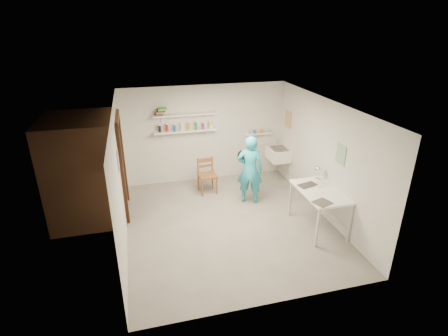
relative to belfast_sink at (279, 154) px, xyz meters
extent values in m
cube|color=slate|center=(-1.75, -1.70, -0.71)|extent=(4.00, 4.50, 0.02)
cube|color=silver|center=(-1.75, -1.70, 1.71)|extent=(4.00, 4.50, 0.02)
cube|color=silver|center=(-1.75, 0.56, 0.50)|extent=(4.00, 0.02, 2.40)
cube|color=silver|center=(-1.75, -3.96, 0.50)|extent=(4.00, 0.02, 2.40)
cube|color=silver|center=(-3.76, -1.70, 0.50)|extent=(0.02, 4.50, 2.40)
cube|color=silver|center=(0.26, -1.70, 0.50)|extent=(0.02, 4.50, 2.40)
cube|color=black|center=(-3.74, -0.65, 0.30)|extent=(0.02, 0.90, 2.00)
cube|color=brown|center=(-4.45, -0.65, 0.35)|extent=(1.40, 1.50, 2.10)
cube|color=brown|center=(-3.72, -0.65, 1.35)|extent=(0.06, 1.05, 0.10)
cube|color=brown|center=(-3.72, -1.15, 0.30)|extent=(0.06, 0.10, 2.00)
cube|color=brown|center=(-3.72, -0.15, 0.30)|extent=(0.06, 0.10, 2.00)
cube|color=white|center=(-2.25, 0.43, 0.65)|extent=(1.50, 0.22, 0.03)
cube|color=white|center=(-2.25, 0.43, 1.05)|extent=(1.50, 0.22, 0.03)
cube|color=white|center=(-0.40, 0.47, 0.42)|extent=(0.70, 0.14, 0.03)
cube|color=#334C7F|center=(-3.74, -1.65, 0.85)|extent=(0.01, 0.28, 0.36)
cube|color=#995933|center=(0.24, 0.10, 0.85)|extent=(0.01, 0.34, 0.42)
cube|color=#3F724C|center=(0.24, -2.25, 0.80)|extent=(0.01, 0.30, 0.38)
cube|color=white|center=(0.00, 0.00, 0.00)|extent=(0.48, 0.60, 0.30)
imported|color=#25A0BB|center=(-1.07, -0.92, 0.08)|extent=(0.66, 0.56, 1.55)
cylinder|color=beige|center=(-1.15, -0.72, 0.34)|extent=(0.27, 0.14, 0.28)
cube|color=brown|center=(-1.88, -0.25, -0.26)|extent=(0.44, 0.42, 0.88)
cube|color=white|center=(-0.11, -2.28, -0.29)|extent=(0.73, 1.22, 0.81)
sphere|color=white|center=(0.09, -1.80, 0.33)|extent=(0.15, 0.15, 0.15)
cylinder|color=black|center=(-2.86, 0.43, 0.75)|extent=(0.06, 0.06, 0.17)
cylinder|color=red|center=(-2.69, 0.43, 0.75)|extent=(0.06, 0.06, 0.17)
cylinder|color=blue|center=(-2.51, 0.43, 0.75)|extent=(0.06, 0.06, 0.17)
cylinder|color=white|center=(-2.34, 0.43, 0.75)|extent=(0.06, 0.06, 0.17)
cylinder|color=orange|center=(-2.16, 0.43, 0.75)|extent=(0.06, 0.06, 0.17)
cylinder|color=#268C3F|center=(-1.99, 0.43, 0.75)|extent=(0.06, 0.06, 0.17)
cylinder|color=#8C268C|center=(-1.81, 0.43, 0.75)|extent=(0.06, 0.06, 0.17)
cylinder|color=gold|center=(-1.64, 0.43, 0.75)|extent=(0.06, 0.06, 0.17)
cube|color=red|center=(-2.85, 0.43, 1.08)|extent=(0.18, 0.14, 0.03)
cube|color=#1933A5|center=(-2.83, 0.43, 1.11)|extent=(0.18, 0.14, 0.03)
cube|color=orange|center=(-2.81, 0.43, 1.14)|extent=(0.18, 0.14, 0.03)
cube|color=black|center=(-2.79, 0.43, 1.16)|extent=(0.18, 0.14, 0.03)
cube|color=yellow|center=(-2.77, 0.43, 1.19)|extent=(0.18, 0.14, 0.03)
cube|color=#338C4C|center=(-2.75, 0.43, 1.22)|extent=(0.18, 0.14, 0.03)
cylinder|color=silver|center=(-0.61, 0.47, 0.48)|extent=(0.07, 0.07, 0.09)
cylinder|color=#335999|center=(-0.47, 0.47, 0.48)|extent=(0.07, 0.07, 0.09)
cylinder|color=orange|center=(-0.33, 0.47, 0.48)|extent=(0.07, 0.07, 0.09)
cylinder|color=#999999|center=(-0.19, 0.47, 0.48)|extent=(0.07, 0.07, 0.09)
cube|color=silver|center=(-0.11, -2.28, 0.12)|extent=(0.30, 0.22, 0.00)
cube|color=#4C4742|center=(-0.11, -2.28, 0.12)|extent=(0.30, 0.22, 0.00)
cube|color=beige|center=(-0.11, -2.28, 0.12)|extent=(0.30, 0.22, 0.00)
cube|color=#383330|center=(-0.11, -2.28, 0.13)|extent=(0.30, 0.22, 0.00)
camera|label=1|loc=(-3.38, -7.54, 3.12)|focal=28.00mm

